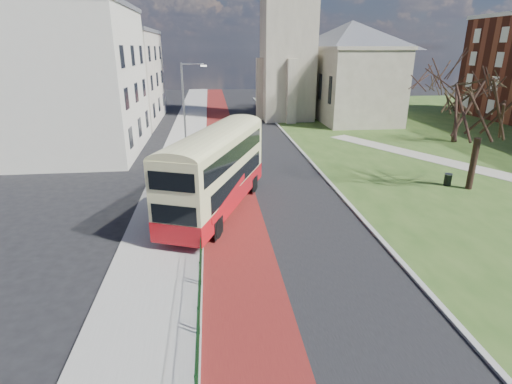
{
  "coord_description": "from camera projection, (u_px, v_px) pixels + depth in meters",
  "views": [
    {
      "loc": [
        -2.27,
        -16.41,
        9.28
      ],
      "look_at": [
        -0.02,
        3.52,
        2.0
      ],
      "focal_mm": 28.0,
      "sensor_mm": 36.0,
      "label": 1
    }
  ],
  "objects": [
    {
      "name": "bus_lane",
      "position": [
        224.0,
        153.0,
        37.29
      ],
      "size": [
        3.4,
        120.0,
        0.01
      ],
      "primitive_type": "cube",
      "color": "#591414",
      "rests_on": "ground"
    },
    {
      "name": "kerb_west",
      "position": [
        204.0,
        153.0,
        37.08
      ],
      "size": [
        0.25,
        120.0,
        0.13
      ],
      "primitive_type": "cube",
      "color": "#999993",
      "rests_on": "ground"
    },
    {
      "name": "winter_tree_near",
      "position": [
        486.0,
        95.0,
        25.56
      ],
      "size": [
        7.23,
        7.23,
        9.21
      ],
      "rotation": [
        0.0,
        0.0,
        0.17
      ],
      "color": "black",
      "rests_on": "grass_green"
    },
    {
      "name": "street_block_near",
      "position": [
        77.0,
        80.0,
        35.59
      ],
      "size": [
        10.3,
        14.3,
        13.0
      ],
      "color": "silver",
      "rests_on": "ground"
    },
    {
      "name": "streetlamp",
      "position": [
        186.0,
        107.0,
        33.52
      ],
      "size": [
        2.13,
        0.18,
        8.0
      ],
      "color": "gray",
      "rests_on": "pavement_west"
    },
    {
      "name": "ground",
      "position": [
        265.0,
        257.0,
        18.74
      ],
      "size": [
        160.0,
        160.0,
        0.0
      ],
      "primitive_type": "plane",
      "color": "black",
      "rests_on": "ground"
    },
    {
      "name": "pavement_west",
      "position": [
        183.0,
        153.0,
        36.87
      ],
      "size": [
        4.0,
        120.0,
        0.12
      ],
      "primitive_type": "cube",
      "color": "gray",
      "rests_on": "ground"
    },
    {
      "name": "grass_green",
      "position": [
        481.0,
        141.0,
        42.02
      ],
      "size": [
        40.0,
        80.0,
        0.04
      ],
      "primitive_type": "cube",
      "color": "#2E4D1B",
      "rests_on": "ground"
    },
    {
      "name": "pedestrian_railing",
      "position": [
        202.0,
        216.0,
        21.97
      ],
      "size": [
        0.07,
        24.0,
        1.12
      ],
      "color": "#0C3817",
      "rests_on": "ground"
    },
    {
      "name": "street_block_far",
      "position": [
        117.0,
        77.0,
        50.79
      ],
      "size": [
        10.3,
        16.3,
        11.5
      ],
      "color": "#BAAE9D",
      "rests_on": "ground"
    },
    {
      "name": "kerb_east",
      "position": [
        296.0,
        145.0,
        39.91
      ],
      "size": [
        0.25,
        80.0,
        0.13
      ],
      "primitive_type": "cube",
      "color": "#999993",
      "rests_on": "ground"
    },
    {
      "name": "winter_tree_far",
      "position": [
        462.0,
        88.0,
        39.63
      ],
      "size": [
        6.7,
        6.7,
        7.83
      ],
      "rotation": [
        0.0,
        0.0,
        -0.31
      ],
      "color": "black",
      "rests_on": "grass_green"
    },
    {
      "name": "footpath",
      "position": [
        509.0,
        177.0,
        30.16
      ],
      "size": [
        18.84,
        32.82,
        0.03
      ],
      "primitive_type": "cube",
      "rotation": [
        0.0,
        0.0,
        0.49
      ],
      "color": "#9E998C",
      "rests_on": "grass_green"
    },
    {
      "name": "road_carriageway",
      "position": [
        252.0,
        152.0,
        37.57
      ],
      "size": [
        9.0,
        120.0,
        0.01
      ],
      "primitive_type": "cube",
      "color": "black",
      "rests_on": "ground"
    },
    {
      "name": "gothic_church",
      "position": [
        323.0,
        15.0,
        51.07
      ],
      "size": [
        16.38,
        18.0,
        40.0
      ],
      "color": "gray",
      "rests_on": "ground"
    },
    {
      "name": "litter_bin",
      "position": [
        448.0,
        180.0,
        28.24
      ],
      "size": [
        0.69,
        0.69,
        0.86
      ],
      "rotation": [
        0.0,
        0.0,
        -0.34
      ],
      "color": "black",
      "rests_on": "grass_green"
    },
    {
      "name": "bus",
      "position": [
        216.0,
        168.0,
        23.14
      ],
      "size": [
        6.54,
        11.54,
        4.75
      ],
      "rotation": [
        0.0,
        0.0,
        -0.37
      ],
      "color": "#B41017",
      "rests_on": "ground"
    }
  ]
}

